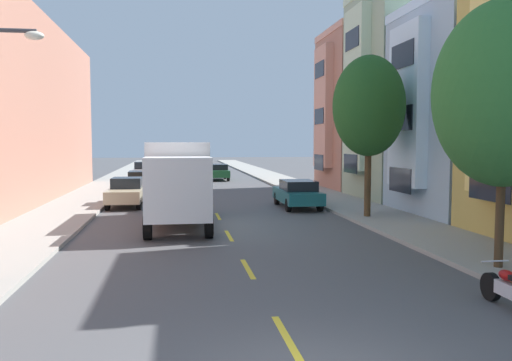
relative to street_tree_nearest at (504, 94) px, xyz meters
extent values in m
plane|color=#4C4C4F|center=(-6.40, 24.35, -4.61)|extent=(160.00, 160.00, 0.00)
cube|color=#99968E|center=(-13.50, 22.35, -4.54)|extent=(3.20, 120.00, 0.14)
cube|color=#99968E|center=(0.70, 22.35, -4.54)|extent=(3.20, 120.00, 0.14)
cube|color=yellow|center=(-6.40, -3.65, -4.60)|extent=(0.14, 2.20, 0.01)
cube|color=yellow|center=(-6.40, 1.35, -4.60)|extent=(0.14, 2.20, 0.01)
cube|color=yellow|center=(-6.40, 6.35, -4.60)|extent=(0.14, 2.20, 0.01)
cube|color=yellow|center=(-6.40, 11.35, -4.60)|extent=(0.14, 2.20, 0.01)
cube|color=yellow|center=(-6.40, 16.35, -4.60)|extent=(0.14, 2.20, 0.01)
cube|color=yellow|center=(-6.40, 21.35, -4.60)|extent=(0.14, 2.20, 0.01)
cube|color=yellow|center=(-6.40, 26.35, -4.60)|extent=(0.14, 2.20, 0.01)
cube|color=yellow|center=(-6.40, 31.35, -4.60)|extent=(0.14, 2.20, 0.01)
cube|color=yellow|center=(-6.40, 36.35, -4.60)|extent=(0.14, 2.20, 0.01)
cube|color=yellow|center=(-6.40, 41.35, -4.60)|extent=(0.14, 2.20, 0.01)
cube|color=#F9D572|center=(2.02, 3.20, 1.48)|extent=(0.55, 2.98, 8.80)
cube|color=#1E232D|center=(1.73, 3.20, -2.58)|extent=(0.04, 2.27, 1.10)
cube|color=#1E232D|center=(1.73, 3.20, 0.81)|extent=(0.04, 2.27, 1.10)
cube|color=#CAE7FE|center=(2.55, 10.02, 4.87)|extent=(0.60, 6.62, 0.44)
cube|color=#CAE7FE|center=(2.02, 10.02, 0.39)|extent=(0.55, 2.98, 7.22)
cube|color=#1E232D|center=(1.73, 10.02, -2.94)|extent=(0.04, 2.27, 1.10)
cube|color=#1E232D|center=(1.73, 10.02, -0.16)|extent=(0.04, 2.27, 1.10)
cube|color=#1E232D|center=(1.73, 10.02, 2.62)|extent=(0.04, 2.27, 1.10)
cube|color=#99AD8E|center=(9.03, 16.84, 1.31)|extent=(13.45, 6.62, 11.84)
cube|color=beige|center=(2.02, 16.84, 1.79)|extent=(0.55, 2.98, 9.23)
cube|color=#1E232D|center=(1.73, 16.84, -2.48)|extent=(0.04, 2.27, 1.10)
cube|color=#1E232D|center=(1.73, 16.84, 1.07)|extent=(0.04, 2.27, 1.10)
cube|color=#1E232D|center=(1.73, 16.84, 4.63)|extent=(0.04, 2.27, 1.10)
cube|color=#B27560|center=(8.81, 23.66, 0.80)|extent=(13.01, 6.62, 10.82)
cube|color=#E19B83|center=(2.55, 23.66, 6.43)|extent=(0.60, 6.62, 0.44)
cube|color=#E19B83|center=(2.02, 23.66, 1.23)|extent=(0.55, 2.98, 8.44)
cube|color=#1E232D|center=(1.73, 23.66, -2.66)|extent=(0.04, 2.27, 1.10)
cube|color=#1E232D|center=(1.73, 23.66, 0.58)|extent=(0.04, 2.27, 1.10)
cube|color=#1E232D|center=(1.73, 23.66, 3.83)|extent=(0.04, 2.27, 1.10)
cylinder|color=#47331E|center=(0.00, 0.00, -3.12)|extent=(0.22, 0.22, 2.69)
ellipsoid|color=#2D6B2D|center=(0.00, 0.00, 0.01)|extent=(3.55, 3.55, 4.77)
cylinder|color=#47331E|center=(0.00, 9.46, -2.88)|extent=(0.29, 0.29, 3.17)
ellipsoid|color=#1E4C1E|center=(0.00, 9.46, 0.33)|extent=(3.12, 3.12, 4.35)
cylinder|color=#38383D|center=(-11.95, 0.53, 1.31)|extent=(1.10, 0.10, 0.10)
ellipsoid|color=silver|center=(-11.45, 0.53, 1.21)|extent=(0.44, 0.28, 0.20)
cube|color=white|center=(-8.20, 9.98, -2.59)|extent=(2.41, 5.55, 2.71)
cube|color=white|center=(-8.21, 6.06, -2.85)|extent=(2.31, 1.91, 2.20)
cube|color=black|center=(-8.21, 5.16, -2.36)|extent=(2.02, 0.08, 0.97)
cube|color=black|center=(-8.19, 12.67, -4.18)|extent=(2.40, 0.17, 0.24)
cylinder|color=black|center=(-9.27, 6.01, -4.13)|extent=(0.28, 0.96, 0.96)
cylinder|color=black|center=(-7.15, 6.01, -4.13)|extent=(0.28, 0.96, 0.96)
cylinder|color=black|center=(-9.25, 11.55, -4.13)|extent=(0.28, 0.96, 0.96)
cylinder|color=black|center=(-7.13, 11.55, -4.13)|extent=(0.28, 0.96, 0.96)
cylinder|color=black|center=(-9.26, 10.45, -4.13)|extent=(0.28, 0.96, 0.96)
cylinder|color=black|center=(-7.14, 10.45, -4.13)|extent=(0.28, 0.96, 0.96)
cube|color=#B2B5BA|center=(-10.87, 45.03, -3.98)|extent=(1.93, 4.55, 0.60)
cube|color=black|center=(-10.88, 45.25, -3.43)|extent=(1.65, 2.21, 0.50)
cylinder|color=black|center=(-11.62, 43.48, -4.28)|extent=(0.24, 0.67, 0.66)
cylinder|color=black|center=(-10.04, 43.52, -4.28)|extent=(0.24, 0.67, 0.66)
cylinder|color=black|center=(-11.71, 46.54, -4.28)|extent=(0.24, 0.67, 0.66)
cylinder|color=black|center=(-10.13, 46.58, -4.28)|extent=(0.24, 0.67, 0.66)
cube|color=orange|center=(-10.61, 23.39, -3.98)|extent=(1.91, 4.54, 0.60)
cube|color=black|center=(-10.61, 23.62, -3.43)|extent=(1.64, 2.20, 0.50)
cylinder|color=black|center=(-11.36, 21.84, -4.28)|extent=(0.24, 0.67, 0.66)
cylinder|color=black|center=(-9.78, 21.88, -4.28)|extent=(0.24, 0.67, 0.66)
cylinder|color=black|center=(-11.43, 24.90, -4.28)|extent=(0.24, 0.67, 0.66)
cylinder|color=black|center=(-9.86, 24.94, -4.28)|extent=(0.24, 0.67, 0.66)
cube|color=tan|center=(-10.86, 15.64, -3.97)|extent=(1.84, 4.04, 0.62)
cube|color=black|center=(-10.85, 16.12, -3.38)|extent=(1.57, 1.72, 0.55)
cylinder|color=black|center=(-11.65, 14.30, -4.28)|extent=(0.24, 0.67, 0.66)
cylinder|color=black|center=(-10.13, 14.26, -4.28)|extent=(0.24, 0.67, 0.66)
cylinder|color=black|center=(-11.59, 17.01, -4.28)|extent=(0.24, 0.67, 0.66)
cylinder|color=black|center=(-10.07, 16.98, -4.28)|extent=(0.24, 0.67, 0.66)
cube|color=#195B60|center=(-2.10, 13.90, -3.98)|extent=(1.84, 4.51, 0.60)
cube|color=black|center=(-2.10, 13.68, -3.43)|extent=(1.60, 2.17, 0.50)
cylinder|color=black|center=(-1.29, 15.43, -4.28)|extent=(0.23, 0.66, 0.66)
cylinder|color=black|center=(-2.87, 15.44, -4.28)|extent=(0.23, 0.66, 0.66)
cylinder|color=black|center=(-1.32, 12.37, -4.28)|extent=(0.23, 0.66, 0.66)
cylinder|color=black|center=(-2.90, 12.38, -4.28)|extent=(0.23, 0.66, 0.66)
cube|color=silver|center=(-10.82, 33.60, -3.88)|extent=(2.11, 5.34, 0.80)
cube|color=black|center=(-10.80, 32.44, -3.18)|extent=(1.79, 1.63, 0.60)
cylinder|color=black|center=(-11.67, 31.78, -4.28)|extent=(0.23, 0.66, 0.66)
cylinder|color=black|center=(-9.89, 31.82, -4.28)|extent=(0.23, 0.66, 0.66)
cylinder|color=black|center=(-11.75, 35.39, -4.28)|extent=(0.23, 0.66, 0.66)
cylinder|color=black|center=(-9.97, 35.42, -4.28)|extent=(0.23, 0.66, 0.66)
cube|color=#194C28|center=(-4.60, 34.24, -3.98)|extent=(1.80, 4.50, 0.60)
cube|color=black|center=(-4.60, 34.01, -3.43)|extent=(1.58, 2.16, 0.50)
cylinder|color=black|center=(-3.81, 35.77, -4.28)|extent=(0.22, 0.66, 0.66)
cylinder|color=black|center=(-5.39, 35.77, -4.28)|extent=(0.22, 0.66, 0.66)
cylinder|color=black|center=(-3.81, 32.71, -4.28)|extent=(0.22, 0.66, 0.66)
cylinder|color=black|center=(-5.39, 32.71, -4.28)|extent=(0.22, 0.66, 0.66)
cylinder|color=black|center=(-1.64, -2.22, -4.31)|extent=(0.14, 0.60, 0.60)
cube|color=silver|center=(-1.65, -2.94, -4.19)|extent=(0.29, 0.81, 0.28)
ellipsoid|color=maroon|center=(-1.65, -2.77, -3.93)|extent=(0.24, 0.48, 0.22)
cylinder|color=silver|center=(-1.65, -2.33, -3.73)|extent=(0.62, 0.04, 0.03)
camera|label=1|loc=(-8.26, -12.31, -1.23)|focal=36.76mm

